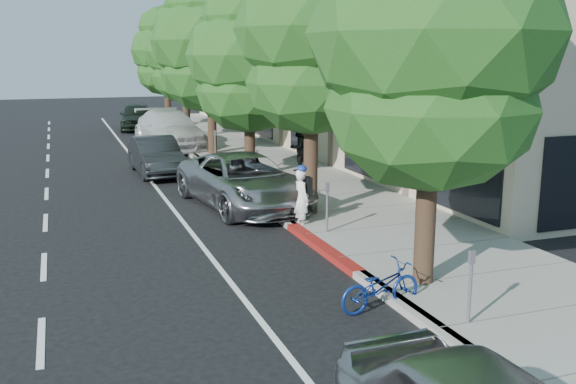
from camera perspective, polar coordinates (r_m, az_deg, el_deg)
name	(u,v)px	position (r m, az deg, el deg)	size (l,w,h in m)	color
ground	(339,263)	(14.41, 4.59, -6.33)	(120.00, 120.00, 0.00)	black
sidewalk	(305,185)	(22.39, 1.52, 0.59)	(4.60, 56.00, 0.15)	gray
curb	(242,190)	(21.68, -4.15, 0.18)	(0.30, 56.00, 0.15)	#9E998E
curb_red_segment	(322,248)	(15.26, 3.04, -4.95)	(0.32, 4.00, 0.15)	maroon
storefront_building	(366,75)	(34.08, 6.97, 10.27)	(10.00, 36.00, 7.00)	beige
street_tree_0	(434,40)	(12.35, 12.84, 13.02)	(4.74, 4.74, 7.78)	black
street_tree_1	(312,33)	(17.71, 2.12, 13.91)	(4.24, 4.24, 8.03)	black
street_tree_2	(249,58)	(23.38, -3.51, 11.78)	(4.53, 4.53, 7.20)	black
street_tree_3	(210,43)	(29.19, -6.94, 12.97)	(5.30, 5.30, 8.23)	black
street_tree_4	(184,53)	(35.06, -9.19, 12.06)	(4.20, 4.20, 7.35)	black
street_tree_5	(166,52)	(40.96, -10.81, 12.11)	(4.31, 4.31, 7.50)	black
cyclist	(302,199)	(16.96, 1.23, -0.65)	(0.59, 0.38, 1.61)	white
bicycle	(380,286)	(11.85, 8.22, -8.30)	(0.59, 1.69, 0.89)	navy
silver_suv	(244,181)	(19.42, -3.92, 0.97)	(2.67, 5.79, 1.61)	#9E9EA3
dark_sedan	(156,156)	(25.26, -11.66, 3.16)	(1.53, 4.38, 1.44)	#222527
white_pickup	(169,130)	(32.30, -10.49, 5.47)	(2.58, 6.35, 1.84)	silver
dark_suv_far	(137,116)	(40.87, -13.30, 6.57)	(1.93, 4.81, 1.64)	black
pedestrian	(298,148)	(24.73, 0.92, 3.97)	(0.87, 0.68, 1.78)	black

